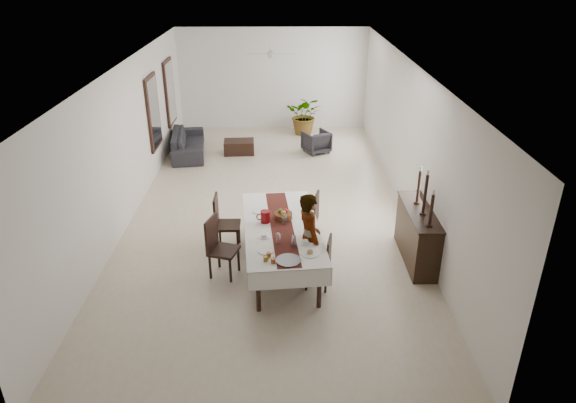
{
  "coord_description": "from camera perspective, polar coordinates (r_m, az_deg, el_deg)",
  "views": [
    {
      "loc": [
        0.29,
        -10.47,
        5.18
      ],
      "look_at": [
        0.39,
        -1.89,
        1.05
      ],
      "focal_mm": 32.0,
      "sensor_mm": 36.0,
      "label": 1
    }
  ],
  "objects": [
    {
      "name": "table_leg_bl",
      "position": [
        10.41,
        -4.03,
        -1.75
      ],
      "size": [
        0.08,
        0.08,
        0.78
      ],
      "primitive_type": "cylinder",
      "rotation": [
        0.0,
        0.0,
        0.09
      ],
      "color": "black",
      "rests_on": "floor"
    },
    {
      "name": "floor",
      "position": [
        11.68,
        -2.04,
        -0.63
      ],
      "size": [
        6.0,
        12.0,
        0.0
      ],
      "primitive_type": "cube",
      "color": "beige",
      "rests_on": "ground"
    },
    {
      "name": "chair_right_far_leg_fl",
      "position": [
        10.12,
        2.81,
        -3.72
      ],
      "size": [
        0.05,
        0.05,
        0.43
      ],
      "primitive_type": "cylinder",
      "rotation": [
        0.0,
        0.0,
        -0.24
      ],
      "color": "black",
      "rests_on": "floor"
    },
    {
      "name": "sideboard_body",
      "position": [
        9.79,
        14.16,
        -3.71
      ],
      "size": [
        0.44,
        1.67,
        1.0
      ],
      "primitive_type": "cube",
      "color": "black",
      "rests_on": "floor"
    },
    {
      "name": "chair_left_near_leg_fl",
      "position": [
        9.48,
        -7.68,
        -6.04
      ],
      "size": [
        0.06,
        0.06,
        0.46
      ],
      "primitive_type": "cylinder",
      "rotation": [
        0.0,
        0.0,
        -0.3
      ],
      "color": "black",
      "rests_on": "floor"
    },
    {
      "name": "chair_left_near_leg_fr",
      "position": [
        9.19,
        -8.65,
        -7.23
      ],
      "size": [
        0.06,
        0.06,
        0.46
      ],
      "primitive_type": "cylinder",
      "rotation": [
        0.0,
        0.0,
        -0.3
      ],
      "color": "black",
      "rests_on": "floor"
    },
    {
      "name": "chair_right_near_seat",
      "position": [
        8.8,
        3.32,
        -7.05
      ],
      "size": [
        0.48,
        0.48,
        0.05
      ],
      "primitive_type": "cube",
      "rotation": [
        0.0,
        0.0,
        1.35
      ],
      "color": "black",
      "rests_on": "chair_right_near_leg_fl"
    },
    {
      "name": "chair_left_far_leg_fl",
      "position": [
        10.25,
        -7.58,
        -3.41
      ],
      "size": [
        0.05,
        0.05,
        0.46
      ],
      "primitive_type": "cylinder",
      "rotation": [
        0.0,
        0.0,
        0.0
      ],
      "color": "black",
      "rests_on": "floor"
    },
    {
      "name": "saucer_right",
      "position": [
        8.56,
        1.92,
        -4.68
      ],
      "size": [
        0.17,
        0.17,
        0.01
      ],
      "primitive_type": "cylinder",
      "color": "white",
      "rests_on": "tablecloth_top"
    },
    {
      "name": "tablecloth_drape_far",
      "position": [
        10.45,
        -1.43,
        0.18
      ],
      "size": [
        1.31,
        0.13,
        0.33
      ],
      "primitive_type": "cube",
      "rotation": [
        0.0,
        0.0,
        0.09
      ],
      "color": "white",
      "rests_on": "dining_table_top"
    },
    {
      "name": "wall_back",
      "position": [
        16.86,
        -1.7,
        13.43
      ],
      "size": [
        6.0,
        0.02,
        3.2
      ],
      "primitive_type": "cube",
      "color": "white",
      "rests_on": "floor"
    },
    {
      "name": "wine_glass_mid",
      "position": [
        8.52,
        -1.09,
        -4.14
      ],
      "size": [
        0.08,
        0.08,
        0.19
      ],
      "primitive_type": "cylinder",
      "color": "white",
      "rests_on": "tablecloth_top"
    },
    {
      "name": "candlestick_far_shaft",
      "position": [
        9.65,
        14.33,
        1.62
      ],
      "size": [
        0.06,
        0.06,
        0.61
      ],
      "primitive_type": "cylinder",
      "color": "black",
      "rests_on": "candlestick_far_base"
    },
    {
      "name": "chair_left_near_back",
      "position": [
        9.04,
        -8.51,
        -3.5
      ],
      "size": [
        0.18,
        0.46,
        0.6
      ],
      "primitive_type": "cube",
      "rotation": [
        0.0,
        0.0,
        -1.87
      ],
      "color": "black",
      "rests_on": "chair_left_near_seat"
    },
    {
      "name": "tablecloth_drape_right",
      "position": [
        9.26,
        3.3,
        -3.43
      ],
      "size": [
        0.27,
        2.86,
        0.33
      ],
      "primitive_type": "cube",
      "rotation": [
        0.0,
        0.0,
        0.09
      ],
      "color": "silver",
      "rests_on": "dining_table_top"
    },
    {
      "name": "dining_table_top",
      "position": [
        9.13,
        -0.72,
        -2.94
      ],
      "size": [
        1.35,
        2.76,
        0.06
      ],
      "primitive_type": "cube",
      "rotation": [
        0.0,
        0.0,
        0.09
      ],
      "color": "black",
      "rests_on": "table_leg_fl"
    },
    {
      "name": "chair_right_far_leg_br",
      "position": [
        10.48,
        1.27,
        -2.58
      ],
      "size": [
        0.05,
        0.05,
        0.43
      ],
      "primitive_type": "cylinder",
      "rotation": [
        0.0,
        0.0,
        -0.24
      ],
      "color": "black",
      "rests_on": "floor"
    },
    {
      "name": "sideboard_top",
      "position": [
        9.55,
        14.49,
        -1.01
      ],
      "size": [
        0.49,
        1.73,
        0.03
      ],
      "primitive_type": "cube",
      "color": "black",
      "rests_on": "sideboard_body"
    },
    {
      "name": "table_leg_fl",
      "position": [
        8.25,
        -3.32,
        -9.86
      ],
      "size": [
        0.08,
        0.08,
        0.78
      ],
      "primitive_type": "cylinder",
      "rotation": [
        0.0,
        0.0,
        0.09
      ],
      "color": "black",
      "rests_on": "floor"
    },
    {
      "name": "mirror_glass_near",
      "position": [
        13.55,
        -14.59,
        9.57
      ],
      "size": [
        0.01,
        0.9,
        1.7
      ],
      "primitive_type": "cube",
      "color": "silver",
      "rests_on": "mirror_frame_near"
    },
    {
      "name": "woman",
      "position": [
        8.74,
        2.35,
        -4.15
      ],
      "size": [
        0.57,
        0.7,
        1.67
      ],
      "primitive_type": "imported",
      "rotation": [
        0.0,
        0.0,
        1.89
      ],
      "color": "#9A9EA3",
      "rests_on": "floor"
    },
    {
      "name": "candlestick_near_base",
      "position": [
        9.02,
        15.43,
        -2.56
      ],
      "size": [
        0.11,
        0.11,
        0.03
      ],
      "primitive_type": "cylinder",
      "color": "black",
      "rests_on": "sideboard_top"
    },
    {
      "name": "chair_right_near_back",
      "position": [
        8.64,
        4.58,
        -5.63
      ],
      "size": [
        0.12,
        0.4,
        0.52
      ],
      "primitive_type": "cube",
      "rotation": [
        0.0,
        0.0,
        1.35
      ],
      "color": "black",
      "rests_on": "chair_right_near_seat"
    },
    {
      "name": "chair_left_far_leg_bl",
      "position": [
        10.21,
        -5.45,
        -3.41
      ],
      "size": [
        0.05,
        0.05,
        0.46
      ],
      "primitive_type": "cylinder",
      "rotation": [
        0.0,
        0.0,
        0.0
      ],
      "color": "black",
      "rests_on": "floor"
    },
    {
      "name": "chair_right_far_leg_bl",
      "position": [
        10.18,
        0.85,
        -3.5
      ],
      "size": [
        0.05,
        0.05,
        0.43
      ],
      "primitive_type": "cylinder",
      "rotation": [
        0.0,
        0.0,
        -0.24
      ],
      "color": "black",
      "rests_on": "floor"
    },
    {
      "name": "chair_right_far_seat",
      "position": [
        10.19,
        2.04,
        -1.97
      ],
      "size": [
        0.52,
        0.52,
        0.05
      ],
      "primitive_type": "cube",
      "rotation": [
        0.0,
        0.0,
        1.33
      ],
      "color": "black",
      "rests_on": "chair_right_far_leg_fl"
    },
    {
      "name": "table_leg_fr",
      "position": [
        8.33,
        3.51,
        -9.45
      ],
      "size": [
        0.08,
        0.08,
        0.78
      ],
      "primitive_type": "cylinder",
      "rotation": [
        0.0,
        0.0,
        0.09
      ],
      "color": "black",
      "rests_on": "floor"
    },
    {
      "name": "armchair",
      "position": [
        14.93,
        3.16,
        6.65
      ],
      "size": [
        0.91,
        0.92,
        0.63
      ],
      "primitive_type": "imported",
      "rotation": [
        0.0,
        0.0,
        3.62
      ],
      "color": "#2D2A30",
      "rests_on": "floor"
    },
    {
      "name": "jam_jar_b",
      "position": [
        8.09,
        -2.51,
        -6.38
      ],
      "size": [
        0.07,
        0.07,
        0.08
      ],
      "primitive_type": "cylinder",
      "color": "brown",
      "rests_on": "tablecloth_top"
    },
    {
      "name": "candlestick_mid_candle",
      "position": [
        9.08,
        15.3,
        3.13
      ],
      "size": [
        0.04,
        0.04,
        0.09
      ],
      "primitive_type": "cylinder",
      "color": "beige",
      "rests_on": "candlestick_mid_shaft"
    },
    {
      "name": "chair_left_near_leg_bl",
      "position": [
        9.34,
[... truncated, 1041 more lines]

